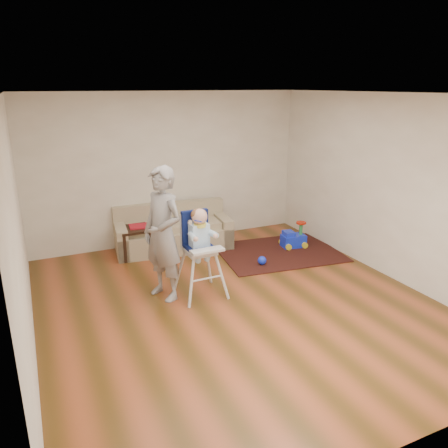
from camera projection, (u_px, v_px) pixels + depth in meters
name	position (u px, v px, depth m)	size (l,w,h in m)	color
ground	(236.00, 303.00, 5.86)	(5.50, 5.50, 0.00)	#4D3311
room_envelope	(220.00, 158.00, 5.74)	(5.04, 5.52, 2.72)	beige
sofa	(173.00, 228.00, 7.68)	(2.08, 1.04, 0.77)	tan
side_table	(135.00, 242.00, 7.39)	(0.51, 0.51, 0.51)	black
area_rug	(279.00, 252.00, 7.61)	(2.03, 1.52, 0.02)	black
ride_on_toy	(294.00, 234.00, 7.80)	(0.41, 0.30, 0.45)	#1732F1
toy_ball	(262.00, 260.00, 7.05)	(0.14, 0.14, 0.14)	#1732F1
high_chair	(200.00, 254.00, 5.92)	(0.59, 0.59, 1.25)	silver
adult	(163.00, 234.00, 5.78)	(0.66, 0.43, 1.82)	gray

